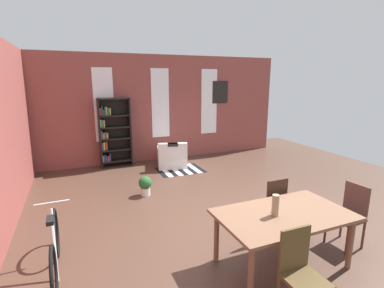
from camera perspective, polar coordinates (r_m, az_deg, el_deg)
name	(u,v)px	position (r m, az deg, el deg)	size (l,w,h in m)	color
ground_plane	(231,219)	(5.36, 7.86, -14.62)	(11.26, 11.26, 0.00)	#4E3529
back_wall_brick	(160,108)	(8.86, -6.48, 7.11)	(8.07, 0.12, 3.19)	brown
window_pane_0	(104,105)	(8.46, -17.24, 7.45)	(0.55, 0.02, 2.07)	white
window_pane_1	(160,103)	(8.78, -6.37, 8.10)	(0.55, 0.02, 2.07)	white
window_pane_2	(209,102)	(9.38, 3.44, 8.45)	(0.55, 0.02, 2.07)	white
dining_table	(284,219)	(4.03, 17.94, -14.12)	(1.75, 1.02, 0.75)	brown
vase_on_table	(275,205)	(3.85, 16.39, -11.71)	(0.09, 0.09, 0.28)	#998466
tealight_candle_0	(274,211)	(3.98, 16.05, -12.76)	(0.04, 0.04, 0.04)	silver
dining_chair_head_right	(350,213)	(4.95, 29.08, -12.01)	(0.42, 0.42, 0.95)	brown
dining_chair_near_left	(301,271)	(3.42, 20.96, -22.72)	(0.41, 0.41, 0.95)	#4F3E20
dining_chair_far_right	(272,203)	(4.84, 15.69, -11.38)	(0.40, 0.40, 0.95)	#38251B
bookshelf_tall	(113,133)	(8.40, -15.60, 2.22)	(0.88, 0.32, 1.96)	black
armchair_white	(172,157)	(8.21, -4.04, -2.64)	(0.97, 0.97, 0.75)	silver
bicycle_second	(55,250)	(4.21, -25.78, -18.64)	(0.44, 1.70, 0.89)	black
potted_plant_by_shelf	(145,185)	(6.28, -9.37, -8.08)	(0.28, 0.28, 0.42)	silver
striped_rug	(180,170)	(7.95, -2.38, -5.21)	(1.24, 0.93, 0.01)	black
framed_picture	(220,92)	(9.54, 5.65, 10.31)	(0.56, 0.03, 0.72)	black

